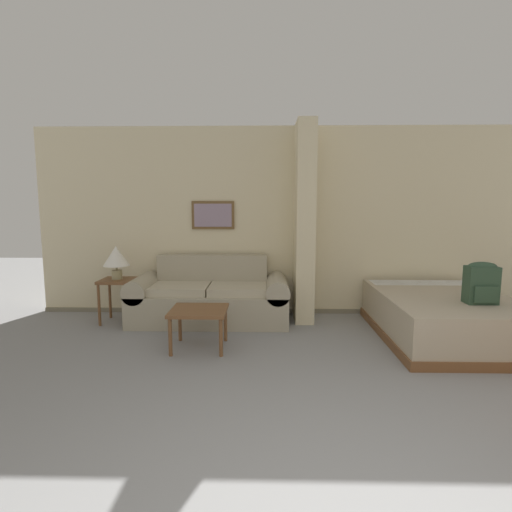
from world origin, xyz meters
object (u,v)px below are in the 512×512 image
couch (210,298)px  backpack (481,282)px  coffee_table (199,314)px  table_lamp (116,257)px  bed (443,316)px

couch → backpack: (3.00, -0.98, 0.42)m
coffee_table → couch: bearing=91.0°
table_lamp → bed: 4.09m
coffee_table → bed: size_ratio=0.31×
table_lamp → backpack: (4.21, -0.92, -0.13)m
couch → backpack: backpack is taller
table_lamp → coffee_table: bearing=-37.6°
coffee_table → bed: bed is taller
coffee_table → table_lamp: bearing=142.4°
backpack → table_lamp: bearing=167.6°
coffee_table → table_lamp: 1.62m
backpack → couch: bearing=161.8°
bed → table_lamp: bearing=172.5°
coffee_table → backpack: backpack is taller
couch → bed: size_ratio=1.06×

